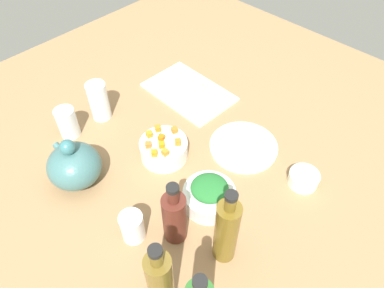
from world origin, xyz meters
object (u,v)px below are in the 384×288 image
Objects in this scene: drinking_glass_2 at (67,123)px; drinking_glass_1 at (132,227)px; cutting_board at (189,92)px; teapot at (74,165)px; bottle_1 at (160,282)px; plate_tofu at (244,146)px; drinking_glass_0 at (99,101)px; bottle_2 at (174,217)px; bowl_small_side at (303,179)px; bowl_greens at (209,197)px; bottle_0 at (226,231)px; bowl_carrots at (164,149)px.

drinking_glass_1 is at bearing 167.86° from drinking_glass_2.
cutting_board is 53.81cm from teapot.
bottle_1 is (-45.53, 6.93, 4.77)cm from teapot.
plate_tofu is at bearing -142.38° from drinking_glass_2.
drinking_glass_0 is at bearing 26.59° from plate_tofu.
cutting_board is 1.51× the size of bottle_2.
bottle_1 is at bearing 155.39° from drinking_glass_0.
drinking_glass_1 is at bearing 178.84° from teapot.
cutting_board is 3.64× the size of bowl_small_side.
bowl_small_side is at bearing -121.83° from bowl_greens.
bottle_2 is (-34.96, -7.56, 2.26)cm from teapot.
bottle_2 reaches higher than drinking_glass_0.
bowl_small_side is at bearing -116.46° from drinking_glass_1.
bowl_greens is at bearing -148.61° from teapot.
bowl_greens is 17.90cm from bottle_0.
bottle_2 is at bearing 164.58° from drinking_glass_0.
bowl_small_side is 52.76cm from drinking_glass_1.
plate_tofu is 39.72cm from bottle_0.
bowl_carrots is 29.22cm from bottle_2.
plate_tofu is 54.06cm from teapot.
bottle_1 is 2.48× the size of drinking_glass_2.
bowl_greens is (-6.25, 24.25, 2.32)cm from plate_tofu.
bowl_greens is 53.01cm from drinking_glass_0.
bottle_0 is (2.63, 34.08, 9.38)cm from bowl_small_side.
drinking_glass_1 is (1.48, 46.04, 3.97)cm from plate_tofu.
teapot is (34.82, 21.25, 3.76)cm from bowl_greens.
plate_tofu is 52.50cm from drinking_glass_0.
bottle_2 is 2.03× the size of drinking_glass_2.
bottle_1 reaches higher than teapot.
cutting_board is 33.94cm from plate_tofu.
drinking_glass_0 is at bearing -24.61° from bottle_1.
cutting_board is at bearing -59.61° from drinking_glass_1.
bottle_0 reaches higher than cutting_board.
drinking_glass_2 reaches higher than bowl_small_side.
plate_tofu is at bearing -59.53° from bottle_0.
teapot reaches higher than drinking_glass_1.
bottle_1 is (-10.72, 28.18, 8.52)cm from bowl_greens.
cutting_board is 2.33× the size of drinking_glass_0.
bowl_carrots is at bearing -115.97° from teapot.
drinking_glass_1 reaches higher than bowl_greens.
bowl_small_side is at bearing -94.41° from bottle_0.
bottle_0 reaches higher than bowl_small_side.
cutting_board is 79.01cm from bottle_1.
teapot reaches higher than drinking_glass_2.
bowl_greens is 1.66× the size of drinking_glass_1.
bowl_greens is at bearing 58.17° from bowl_small_side.
drinking_glass_0 is at bearing -26.74° from drinking_glass_1.
bottle_2 reaches higher than plate_tofu.
drinking_glass_2 is at bearing 28.44° from bowl_small_side.
bottle_0 is 1.22× the size of bottle_2.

